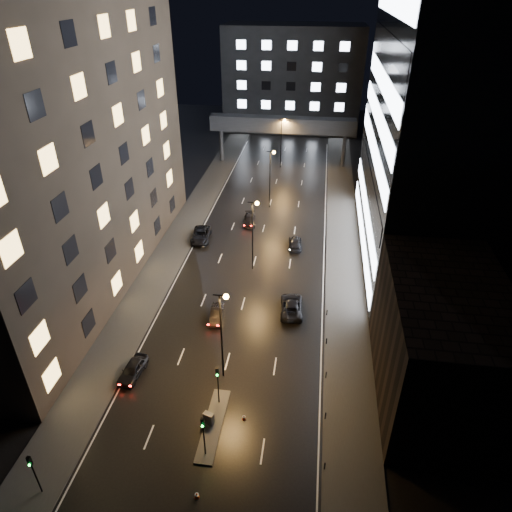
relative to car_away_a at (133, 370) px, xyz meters
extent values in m
plane|color=black|center=(9.00, 33.19, -0.74)|extent=(160.00, 160.00, 0.00)
cube|color=#383533|center=(-3.50, 28.19, -0.66)|extent=(5.00, 110.00, 0.15)
cube|color=#383533|center=(21.50, 28.19, -0.66)|extent=(5.00, 110.00, 0.15)
cube|color=#2D2319|center=(-13.50, 17.19, 19.26)|extent=(15.00, 48.00, 40.00)
cube|color=black|center=(29.00, 2.19, 5.26)|extent=(10.00, 18.00, 12.00)
cube|color=black|center=(34.00, 29.19, 21.76)|extent=(20.00, 36.00, 45.00)
cube|color=#333335|center=(9.00, 91.19, 11.76)|extent=(34.00, 14.00, 25.00)
cube|color=#333335|center=(9.00, 63.19, 7.76)|extent=(30.00, 3.00, 3.00)
cylinder|color=#333335|center=(-4.00, 63.19, 2.76)|extent=(0.80, 0.80, 7.00)
cylinder|color=#333335|center=(22.00, 63.19, 2.76)|extent=(0.80, 0.80, 7.00)
cube|color=#383533|center=(9.30, -4.81, -0.66)|extent=(1.60, 8.00, 0.15)
cylinder|color=black|center=(9.30, -2.31, 1.16)|extent=(0.12, 0.12, 3.50)
cube|color=black|center=(9.30, -2.31, 3.36)|extent=(0.28, 0.22, 0.90)
sphere|color=#0CFF33|center=(9.30, -2.45, 3.08)|extent=(0.18, 0.18, 0.18)
cylinder|color=black|center=(9.30, -7.81, 1.16)|extent=(0.12, 0.12, 3.50)
cube|color=black|center=(9.30, -7.81, 3.36)|extent=(0.28, 0.22, 0.90)
sphere|color=#0CFF33|center=(9.30, -7.95, 3.08)|extent=(0.18, 0.18, 0.18)
cylinder|color=black|center=(-2.50, -12.81, 1.01)|extent=(0.12, 0.12, 3.50)
cube|color=black|center=(-2.50, -12.81, 3.21)|extent=(0.28, 0.22, 0.90)
sphere|color=#0CFF33|center=(-2.50, -12.95, 2.93)|extent=(0.18, 0.18, 0.18)
cylinder|color=black|center=(19.20, -7.81, -0.29)|extent=(0.12, 0.12, 0.90)
cylinder|color=black|center=(19.20, -2.81, -0.29)|extent=(0.12, 0.12, 0.90)
cylinder|color=black|center=(19.20, 2.19, -0.29)|extent=(0.12, 0.12, 0.90)
cylinder|color=black|center=(19.20, 7.19, -0.29)|extent=(0.12, 0.12, 0.90)
cylinder|color=black|center=(19.20, 12.19, -0.29)|extent=(0.12, 0.12, 0.90)
cylinder|color=black|center=(9.00, 1.19, 4.26)|extent=(0.18, 0.18, 10.00)
cylinder|color=black|center=(9.00, 1.19, 9.26)|extent=(1.20, 0.12, 0.12)
sphere|color=#FF9E38|center=(9.60, 1.19, 9.16)|extent=(0.50, 0.50, 0.50)
cylinder|color=black|center=(9.00, 21.19, 4.26)|extent=(0.18, 0.18, 10.00)
cylinder|color=black|center=(9.00, 21.19, 9.26)|extent=(1.20, 0.12, 0.12)
sphere|color=#FF9E38|center=(9.60, 21.19, 9.16)|extent=(0.50, 0.50, 0.50)
cylinder|color=black|center=(9.00, 41.19, 4.26)|extent=(0.18, 0.18, 10.00)
cylinder|color=black|center=(9.00, 41.19, 9.26)|extent=(1.20, 0.12, 0.12)
sphere|color=#FF9E38|center=(9.60, 41.19, 9.16)|extent=(0.50, 0.50, 0.50)
cylinder|color=black|center=(9.00, 61.19, 4.26)|extent=(0.18, 0.18, 10.00)
cylinder|color=black|center=(9.00, 61.19, 9.26)|extent=(1.20, 0.12, 0.12)
sphere|color=#FF9E38|center=(9.60, 61.19, 9.16)|extent=(0.50, 0.50, 0.50)
imported|color=black|center=(0.00, 0.00, 0.00)|extent=(2.21, 4.48, 1.47)
imported|color=black|center=(6.44, 9.95, -0.07)|extent=(1.74, 4.14, 1.33)
imported|color=black|center=(0.01, 28.17, 0.06)|extent=(3.19, 5.93, 1.58)
imported|color=black|center=(6.54, 34.49, -0.08)|extent=(2.41, 4.73, 1.31)
imported|color=black|center=(14.99, 12.55, 0.04)|extent=(3.00, 5.77, 1.55)
imported|color=black|center=(14.36, 27.93, -0.06)|extent=(2.25, 4.77, 1.35)
cube|color=#4D4C4F|center=(8.90, -4.74, 0.03)|extent=(1.02, 0.76, 1.22)
cone|color=red|center=(11.91, -3.81, -0.46)|extent=(0.42, 0.42, 0.56)
cone|color=#F03F0C|center=(9.51, -11.48, -0.47)|extent=(0.47, 0.47, 0.54)
camera|label=1|loc=(16.87, -30.96, 33.45)|focal=32.00mm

